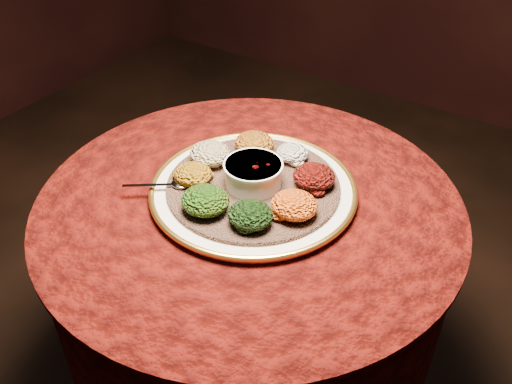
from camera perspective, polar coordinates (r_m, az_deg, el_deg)
The scene contains 13 objects.
table at distance 1.40m, azimuth -0.65°, elevation -6.62°, with size 0.96×0.96×0.73m.
platter at distance 1.29m, azimuth -0.27°, elevation 0.23°, with size 0.56×0.56×0.02m.
injera at distance 1.28m, azimuth -0.28°, elevation 0.61°, with size 0.39×0.39×0.01m, color brown.
stew_bowl at distance 1.26m, azimuth -0.28°, elevation 1.96°, with size 0.13×0.13×0.06m.
spoon at distance 1.28m, azimuth -8.16°, elevation 0.76°, with size 0.13×0.09×0.01m.
portion_ayib at distance 1.35m, azimuth 3.65°, elevation 3.92°, with size 0.08×0.07×0.04m, color silver.
portion_kitfo at distance 1.27m, azimuth 5.82°, elevation 1.57°, with size 0.10×0.09×0.05m, color black.
portion_tikil at distance 1.18m, azimuth 3.85°, elevation -1.31°, with size 0.10×0.09×0.05m, color #B66D0F.
portion_gomen at distance 1.16m, azimuth -0.57°, elevation -2.30°, with size 0.09×0.09×0.05m, color black.
portion_mixveg at distance 1.20m, azimuth -5.10°, elevation -0.85°, with size 0.10×0.10×0.05m, color #A82A0A.
portion_kik at distance 1.28m, azimuth -6.31°, elevation 1.79°, with size 0.09×0.08×0.04m, color #9E5D0D.
portion_timatim at distance 1.34m, azimuth -4.62°, elevation 3.85°, with size 0.10×0.09×0.05m, color maroon.
portion_shiro at distance 1.38m, azimuth -0.17°, elevation 4.92°, with size 0.10×0.09×0.05m, color #9D5A13.
Camera 1 is at (0.56, -0.83, 1.53)m, focal length 40.00 mm.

